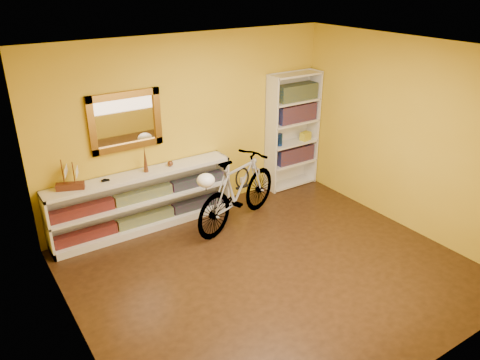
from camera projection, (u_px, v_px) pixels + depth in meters
floor at (272, 271)px, 5.73m from camera, size 4.50×4.00×0.01m
ceiling at (279, 52)px, 4.66m from camera, size 4.50×4.00×0.01m
back_wall at (190, 127)px, 6.72m from camera, size 4.50×0.01×2.60m
left_wall at (67, 230)px, 4.06m from camera, size 0.01×4.00×2.60m
right_wall at (408, 136)px, 6.33m from camera, size 0.01×4.00×2.60m
gilt_mirror at (126, 121)px, 6.10m from camera, size 0.98×0.06×0.78m
wall_socket at (243, 180)px, 7.58m from camera, size 0.09×0.02×0.09m
console_unit at (144, 201)px, 6.49m from camera, size 2.60×0.35×0.85m
cd_row_lower at (146, 218)px, 6.58m from camera, size 2.50×0.13×0.14m
cd_row_upper at (144, 195)px, 6.43m from camera, size 2.50×0.13×0.14m
model_ship at (68, 174)px, 5.77m from camera, size 0.36×0.24×0.40m
toy_car at (106, 181)px, 6.07m from camera, size 0.00×0.00×0.00m
bronze_ornament at (145, 159)px, 6.28m from camera, size 0.06×0.06×0.37m
decorative_orb at (170, 164)px, 6.52m from camera, size 0.08×0.08×0.08m
bookcase at (293, 131)px, 7.63m from camera, size 0.90×0.30×1.90m
book_row_a at (294, 154)px, 7.82m from camera, size 0.70×0.22×0.26m
book_row_b at (296, 113)px, 7.53m from camera, size 0.70×0.22×0.28m
book_row_c at (297, 92)px, 7.39m from camera, size 0.70×0.22×0.25m
travel_mug at (280, 140)px, 7.51m from camera, size 0.09×0.09×0.20m
red_tin at (283, 96)px, 7.30m from camera, size 0.14×0.14×0.17m
yellow_bag at (305, 136)px, 7.77m from camera, size 0.19×0.15×0.14m
bicycle at (238, 190)px, 6.60m from camera, size 1.02×1.81×1.03m
helmet at (206, 180)px, 5.95m from camera, size 0.24×0.23×0.18m
u_lock at (242, 178)px, 6.61m from camera, size 0.23×0.02×0.23m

